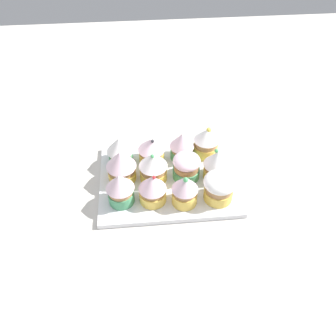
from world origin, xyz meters
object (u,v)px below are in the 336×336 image
object	(u,v)px
cupcake_3	(120,150)
cupcake_11	(120,188)
cupcake_8	(219,187)
cupcake_9	(185,190)
cupcake_4	(216,164)
cupcake_2	(151,150)
cupcake_6	(153,167)
cupcake_1	(182,145)
cupcake_7	(121,165)
cupcake_0	(206,142)
cupcake_5	(187,168)
baking_tray	(168,179)
cupcake_10	(152,188)

from	to	relation	value
cupcake_3	cupcake_11	size ratio (longest dim) A/B	0.92
cupcake_8	cupcake_9	bearing A→B (deg)	3.74
cupcake_4	cupcake_2	bearing A→B (deg)	-25.04
cupcake_2	cupcake_8	bearing A→B (deg)	136.09
cupcake_6	cupcake_8	distance (cm)	14.89
cupcake_3	cupcake_9	world-z (taller)	cupcake_9
cupcake_1	cupcake_2	xyz separation A→B (cm)	(7.11, 0.43, -0.39)
cupcake_7	cupcake_9	xyz separation A→B (cm)	(-12.93, 8.11, -0.19)
cupcake_0	cupcake_4	xyz separation A→B (cm)	(-0.96, 7.70, 0.14)
cupcake_0	cupcake_8	distance (cm)	14.01
cupcake_8	cupcake_4	bearing A→B (deg)	-95.30
cupcake_7	cupcake_11	distance (cm)	6.63
cupcake_7	cupcake_0	bearing A→B (deg)	-162.16
cupcake_2	cupcake_8	world-z (taller)	cupcake_2
cupcake_3	cupcake_5	distance (cm)	15.99
baking_tray	cupcake_1	distance (cm)	8.57
cupcake_1	cupcake_3	xyz separation A→B (cm)	(14.27, 0.15, -0.02)
cupcake_2	cupcake_9	world-z (taller)	cupcake_9
cupcake_5	cupcake_10	world-z (taller)	cupcake_10
cupcake_10	baking_tray	bearing A→B (deg)	-121.45
cupcake_7	cupcake_8	distance (cm)	21.57
cupcake_2	cupcake_11	world-z (taller)	cupcake_11
cupcake_8	cupcake_11	world-z (taller)	cupcake_11
cupcake_8	cupcake_6	bearing A→B (deg)	-27.21
cupcake_1	cupcake_7	xyz separation A→B (cm)	(13.98, 5.59, 0.31)
cupcake_5	cupcake_8	bearing A→B (deg)	132.65
baking_tray	cupcake_4	size ratio (longest dim) A/B	3.97
baking_tray	cupcake_6	xyz separation A→B (cm)	(3.25, 0.10, 4.43)
cupcake_3	cupcake_5	size ratio (longest dim) A/B	1.13
cupcake_5	cupcake_3	bearing A→B (deg)	-24.59
cupcake_9	cupcake_11	xyz separation A→B (cm)	(13.10, -1.49, 0.15)
cupcake_10	cupcake_7	bearing A→B (deg)	-47.21
cupcake_4	cupcake_1	bearing A→B (deg)	-45.62
cupcake_1	cupcake_5	distance (cm)	6.83
cupcake_0	cupcake_1	world-z (taller)	cupcake_0
cupcake_2	cupcake_9	distance (cm)	14.59
cupcake_1	cupcake_0	bearing A→B (deg)	-172.34
cupcake_6	cupcake_8	bearing A→B (deg)	152.79
cupcake_10	cupcake_1	bearing A→B (deg)	-121.28
cupcake_5	cupcake_10	distance (cm)	9.71
cupcake_2	cupcake_5	bearing A→B (deg)	139.18
cupcake_6	cupcake_7	distance (cm)	6.98
cupcake_8	cupcake_7	bearing A→B (deg)	-20.74
cupcake_6	cupcake_11	xyz separation A→B (cm)	(7.10, 5.79, 0.17)
baking_tray	cupcake_5	xyz separation A→B (cm)	(-4.08, 0.48, 3.77)
cupcake_7	cupcake_10	distance (cm)	9.42
cupcake_0	cupcake_8	size ratio (longest dim) A/B	1.13
cupcake_5	cupcake_4	bearing A→B (deg)	179.01
cupcake_3	cupcake_8	distance (cm)	24.27
cupcake_7	cupcake_10	bearing A→B (deg)	132.79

